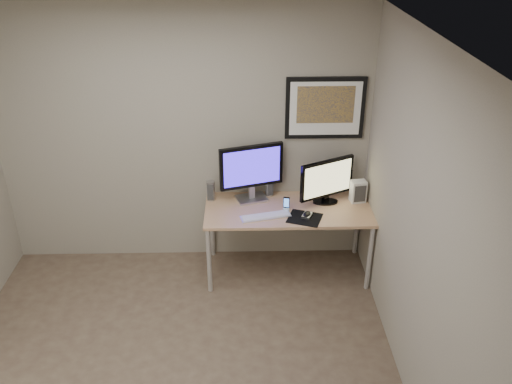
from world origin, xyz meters
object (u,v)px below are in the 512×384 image
monitor_tv (327,180)px  keyboard (266,216)px  desk (288,214)px  speaker_right (269,187)px  monitor_large (251,170)px  phone_dock (286,203)px  speaker_left (211,191)px  fan_unit (358,191)px  framed_art (325,108)px

monitor_tv → keyboard: (-0.60, -0.26, -0.24)m
desk → speaker_right: speaker_right is taller
desk → speaker_right: (-0.17, 0.28, 0.16)m
monitor_large → phone_dock: bearing=-49.0°
monitor_tv → monitor_large: bearing=146.7°
desk → speaker_left: speaker_left is taller
monitor_tv → fan_unit: size_ratio=2.43×
monitor_tv → fan_unit: bearing=-22.8°
desk → phone_dock: (-0.02, -0.02, 0.13)m
speaker_left → fan_unit: 1.44m
framed_art → monitor_large: (-0.70, -0.14, -0.57)m
speaker_left → phone_dock: size_ratio=1.52×
framed_art → keyboard: bearing=-139.5°
speaker_left → speaker_right: size_ratio=1.06×
speaker_right → fan_unit: size_ratio=0.86×
framed_art → monitor_tv: bearing=-84.4°
keyboard → speaker_right: bearing=69.4°
monitor_tv → speaker_right: 0.59m
desk → fan_unit: (0.69, 0.12, 0.18)m
monitor_tv → keyboard: size_ratio=1.13×
framed_art → monitor_tv: 0.69m
keyboard → phone_dock: bearing=20.9°
desk → monitor_tv: bearing=15.5°
framed_art → speaker_left: size_ratio=3.74×
speaker_left → desk: bearing=-10.6°
monitor_large → monitor_tv: size_ratio=1.15×
framed_art → keyboard: framed_art is taller
speaker_right → fan_unit: 0.88m
desk → fan_unit: bearing=10.2°
fan_unit → keyboard: bearing=-172.4°
keyboard → desk: bearing=21.5°
monitor_large → speaker_left: size_ratio=3.07×
desk → framed_art: bearing=43.5°
speaker_right → fan_unit: bearing=-26.2°
framed_art → speaker_left: bearing=-172.9°
keyboard → fan_unit: (0.92, 0.28, 0.10)m
speaker_left → keyboard: (0.53, -0.35, -0.09)m
desk → keyboard: size_ratio=3.38×
framed_art → speaker_left: framed_art is taller
monitor_large → speaker_left: monitor_large is taller
monitor_large → fan_unit: bearing=-20.7°
monitor_large → phone_dock: size_ratio=4.66×
desk → keyboard: keyboard is taller
phone_dock → speaker_right: bearing=128.4°
desk → framed_art: size_ratio=2.13×
keyboard → fan_unit: fan_unit is taller
desk → framed_art: (0.35, 0.33, 0.96)m
speaker_right → keyboard: 0.45m
desk → monitor_large: 0.55m
monitor_large → monitor_tv: monitor_large is taller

